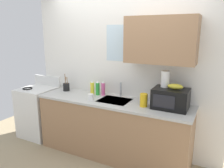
{
  "coord_description": "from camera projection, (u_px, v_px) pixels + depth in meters",
  "views": [
    {
      "loc": [
        1.42,
        -2.77,
        1.9
      ],
      "look_at": [
        0.0,
        0.0,
        1.15
      ],
      "focal_mm": 35.04,
      "sensor_mm": 36.0,
      "label": 1
    }
  ],
  "objects": [
    {
      "name": "stove_range",
      "position": [
        39.0,
        111.0,
        4.05
      ],
      "size": [
        0.6,
        0.6,
        1.08
      ],
      "color": "white",
      "rests_on": "ground"
    },
    {
      "name": "counter_unit",
      "position": [
        112.0,
        128.0,
        3.37
      ],
      "size": [
        2.37,
        0.63,
        0.9
      ],
      "color": "#9E7551",
      "rests_on": "ground"
    },
    {
      "name": "dish_soap_bottle_green",
      "position": [
        98.0,
        88.0,
        3.51
      ],
      "size": [
        0.06,
        0.06,
        0.24
      ],
      "color": "green",
      "rests_on": "counter_unit"
    },
    {
      "name": "banana_bunch",
      "position": [
        175.0,
        86.0,
        2.84
      ],
      "size": [
        0.2,
        0.11,
        0.07
      ],
      "primitive_type": "ellipsoid",
      "color": "gold",
      "rests_on": "microwave"
    },
    {
      "name": "paper_towel_roll",
      "position": [
        165.0,
        79.0,
        2.93
      ],
      "size": [
        0.11,
        0.11,
        0.22
      ],
      "primitive_type": "cylinder",
      "color": "white",
      "rests_on": "microwave"
    },
    {
      "name": "cereal_canister",
      "position": [
        144.0,
        100.0,
        2.97
      ],
      "size": [
        0.1,
        0.1,
        0.18
      ],
      "primitive_type": "cylinder",
      "color": "gold",
      "rests_on": "counter_unit"
    },
    {
      "name": "mug_white",
      "position": [
        91.0,
        97.0,
        3.26
      ],
      "size": [
        0.08,
        0.08,
        0.09
      ],
      "primitive_type": "cylinder",
      "color": "white",
      "rests_on": "counter_unit"
    },
    {
      "name": "utensil_crock",
      "position": [
        66.0,
        87.0,
        3.77
      ],
      "size": [
        0.11,
        0.11,
        0.3
      ],
      "color": "black",
      "rests_on": "counter_unit"
    },
    {
      "name": "dish_soap_bottle_pink",
      "position": [
        103.0,
        88.0,
        3.5
      ],
      "size": [
        0.06,
        0.06,
        0.24
      ],
      "color": "#E55999",
      "rests_on": "counter_unit"
    },
    {
      "name": "microwave",
      "position": [
        171.0,
        99.0,
        2.9
      ],
      "size": [
        0.46,
        0.35,
        0.27
      ],
      "color": "black",
      "rests_on": "counter_unit"
    },
    {
      "name": "sink_faucet",
      "position": [
        121.0,
        90.0,
        3.43
      ],
      "size": [
        0.03,
        0.03,
        0.23
      ],
      "primitive_type": "cylinder",
      "color": "#B2B5BA",
      "rests_on": "counter_unit"
    },
    {
      "name": "kitchen_wall_assembly",
      "position": [
        128.0,
        68.0,
        3.37
      ],
      "size": [
        3.14,
        0.42,
        2.5
      ],
      "color": "white",
      "rests_on": "ground"
    },
    {
      "name": "dish_soap_bottle_yellow",
      "position": [
        92.0,
        88.0,
        3.57
      ],
      "size": [
        0.06,
        0.06,
        0.23
      ],
      "color": "yellow",
      "rests_on": "counter_unit"
    }
  ]
}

